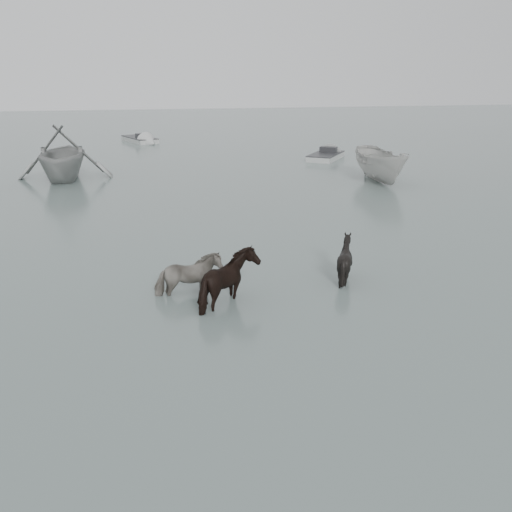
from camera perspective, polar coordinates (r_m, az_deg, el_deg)
name	(u,v)px	position (r m, az deg, el deg)	size (l,w,h in m)	color
ground	(247,291)	(15.85, -0.95, -3.49)	(140.00, 140.00, 0.00)	#4F5E59
pony_pinto	(188,268)	(15.47, -6.84, -1.17)	(0.82, 1.80, 1.52)	black
pony_dark	(230,274)	(14.67, -2.60, -1.81)	(1.68, 1.44, 1.69)	black
pony_black	(345,255)	(16.67, 8.91, 0.08)	(1.18, 1.33, 1.46)	black
rowboat_trail	(62,151)	(32.89, -18.81, 9.92)	(5.11, 5.92, 3.12)	gray
boat_small	(381,164)	(31.34, 12.39, 9.02)	(1.92, 5.11, 1.97)	#B5B4B0
skiff_port	(326,154)	(38.69, 6.99, 10.14)	(4.85, 1.60, 0.75)	#A3A6A3
skiff_mid	(140,137)	(48.39, -11.55, 11.57)	(5.57, 1.60, 0.75)	#A2A4A1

